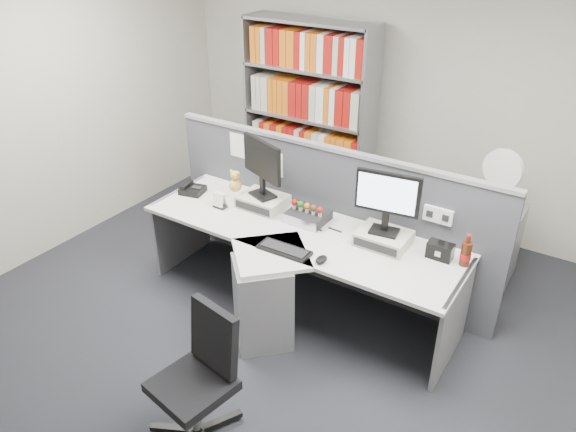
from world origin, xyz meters
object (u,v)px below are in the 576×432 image
Objects in this scene: desk_phone at (192,189)px; monitor_left at (262,164)px; monitor_right at (387,198)px; shelving_unit at (308,120)px; desk_fan at (503,173)px; desktop_pc at (308,216)px; keyboard at (284,250)px; filing_cabinet at (487,247)px; desk at (284,271)px; speaker at (440,251)px; desk_calendar at (220,201)px; office_chair at (201,374)px; cola_bottle at (466,254)px; mouse at (321,259)px.

monitor_left is at bearing 10.58° from desk_phone.
monitor_right is 2.13m from shelving_unit.
desk_phone is at bearing -154.00° from desk_fan.
desk_fan reaches higher than desktop_pc.
desk_phone is at bearing -173.66° from desktop_pc.
keyboard reaches higher than filing_cabinet.
monitor_right reaches higher than desk.
speaker reaches higher than filing_cabinet.
shelving_unit is (-1.54, 1.47, -0.13)m from monitor_right.
monitor_left is at bearing 179.99° from monitor_right.
filing_cabinet is at bearing 39.84° from desktop_pc.
speaker is at bearing 21.95° from desk.
desk_fan reaches higher than desk_calendar.
desk_fan is 0.63× the size of office_chair.
desk reaches higher than filing_cabinet.
desk_calendar reaches higher than desk.
filing_cabinet is (1.96, 1.22, -0.43)m from desk_calendar.
monitor_right is at bearing 4.07° from desk_phone.
desk_calendar is at bearing -144.76° from monitor_left.
speaker is 0.18m from cola_bottle.
speaker is (0.69, 0.51, 0.04)m from mouse.
desk_phone is 0.94× the size of cola_bottle.
keyboard is at bearing -16.60° from desk_phone.
monitor_left is 0.70× the size of filing_cabinet.
desktop_pc reaches higher than filing_cabinet.
cola_bottle is (1.70, 0.05, -0.30)m from monitor_left.
cola_bottle is at bearing 30.81° from mouse.
keyboard is 0.73× the size of desk_fan.
monitor_right is 2.07× the size of desk_phone.
shelving_unit is at bearing 167.93° from filing_cabinet.
office_chair is (-1.04, -1.63, -0.34)m from cola_bottle.
monitor_right is 0.74m from desktop_pc.
desk_calendar is at bearing -164.37° from desktop_pc.
monitor_right reaches higher than desk_phone.
monitor_left is 0.25× the size of shelving_unit.
mouse is 0.20× the size of desk_fan.
monitor_left reaches higher than desk_fan.
desk is at bearing -130.61° from filing_cabinet.
office_chair reaches higher than filing_cabinet.
shelving_unit is (-0.14, 1.67, 0.20)m from desk_calendar.
shelving_unit is 2.86× the size of filing_cabinet.
speaker is 2.43m from shelving_unit.
office_chair is at bearing -55.46° from desk_calendar.
speaker is (0.42, 0.04, -0.33)m from monitor_right.
desk_calendar is 0.15× the size of office_chair.
shelving_unit is at bearing 167.92° from desk_fan.
desk_phone is at bearing -153.99° from filing_cabinet.
desk_calendar is at bearing -85.18° from shelving_unit.
shelving_unit is 2.24m from filing_cabinet.
desk_phone is 1.75× the size of desk_calendar.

